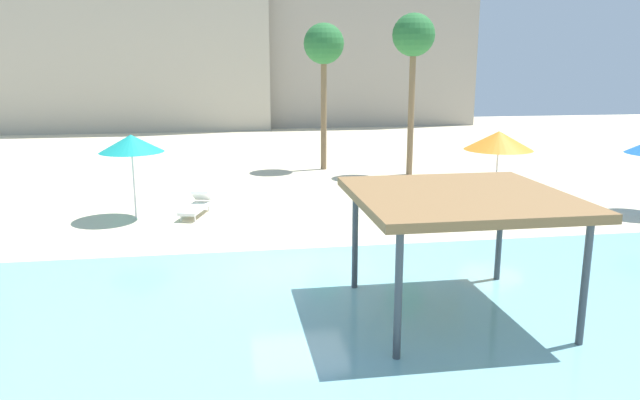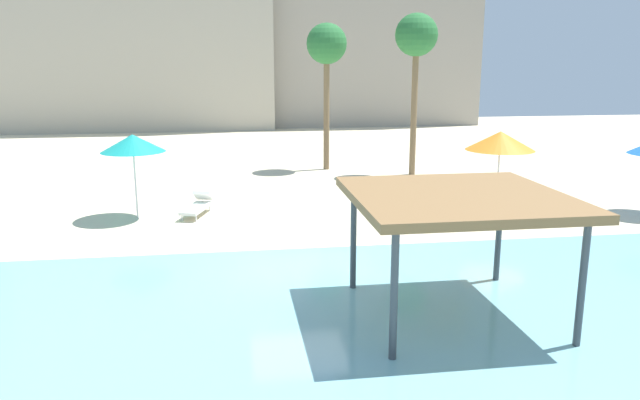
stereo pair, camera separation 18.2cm
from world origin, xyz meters
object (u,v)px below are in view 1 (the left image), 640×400
Objects in this scene: shade_pavilion at (460,201)px; lounge_chair_0 at (414,207)px; beach_umbrella_teal_5 at (131,144)px; lounge_chair_2 at (197,206)px; palm_tree_2 at (324,48)px; beach_umbrella_orange_4 at (499,141)px; palm_tree_1 at (414,40)px.

lounge_chair_0 is at bearing 78.26° from shade_pavilion.
beach_umbrella_teal_5 is 2.97m from lounge_chair_2.
palm_tree_2 reaches higher than lounge_chair_0.
palm_tree_2 is at bearing 89.46° from shade_pavilion.
lounge_chair_2 is at bearing -124.99° from palm_tree_2.
beach_umbrella_orange_4 is (4.43, 7.74, 0.14)m from shade_pavilion.
palm_tree_1 is 4.23m from palm_tree_2.
shade_pavilion is at bearing -90.54° from palm_tree_2.
beach_umbrella_orange_4 is 1.45× the size of lounge_chair_2.
shade_pavilion is 11.18m from lounge_chair_2.
shade_pavilion is 16.59m from palm_tree_1.
palm_tree_1 reaches higher than shade_pavilion.
beach_umbrella_teal_5 is 1.47× the size of lounge_chair_0.
lounge_chair_0 is (9.31, -1.17, -2.20)m from beach_umbrella_teal_5.
beach_umbrella_orange_4 is 10.43m from lounge_chair_2.
shade_pavilion reaches higher than lounge_chair_2.
palm_tree_1 reaches higher than palm_tree_2.
lounge_chair_0 is 9.77m from palm_tree_1.
lounge_chair_2 is at bearing -97.48° from lounge_chair_0.
beach_umbrella_teal_5 is 11.91m from palm_tree_2.
palm_tree_1 is 1.05× the size of palm_tree_2.
shade_pavilion is 0.58× the size of palm_tree_1.
lounge_chair_0 and lounge_chair_2 have the same top height.
beach_umbrella_orange_4 is 11.29m from palm_tree_2.
palm_tree_1 is at bearing -28.16° from palm_tree_2.
shade_pavilion is 0.61× the size of palm_tree_2.
beach_umbrella_teal_5 is 0.41× the size of palm_tree_2.
shade_pavilion is 2.19× the size of lounge_chair_0.
palm_tree_1 reaches higher than beach_umbrella_orange_4.
beach_umbrella_orange_4 is at bearing -66.83° from palm_tree_2.
palm_tree_2 reaches higher than beach_umbrella_orange_4.
lounge_chair_0 is (-2.74, 0.37, -2.24)m from beach_umbrella_orange_4.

